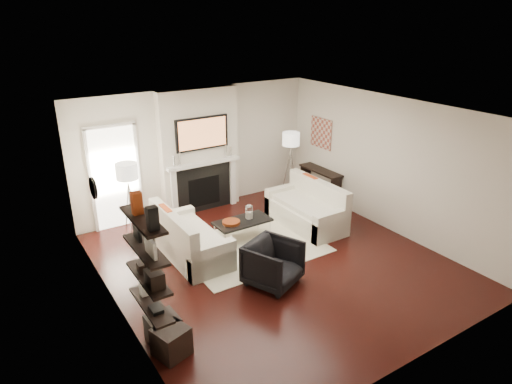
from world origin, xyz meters
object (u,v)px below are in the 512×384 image
loveseat_right_base (305,216)px  coffee_table (242,221)px  loveseat_left_base (192,246)px  armchair (273,262)px  lamp_right_shade (291,139)px  ottoman_near (163,330)px  lamp_left_shade (127,171)px

loveseat_right_base → coffee_table: size_ratio=1.64×
loveseat_left_base → loveseat_right_base: 2.56m
loveseat_left_base → armchair: bearing=-64.5°
lamp_right_shade → ottoman_near: lamp_right_shade is taller
armchair → ottoman_near: bearing=167.3°
loveseat_left_base → lamp_right_shade: 3.67m
loveseat_left_base → ottoman_near: 2.34m
loveseat_right_base → ottoman_near: loveseat_right_base is taller
armchair → ottoman_near: 2.11m
loveseat_right_base → coffee_table: 1.47m
loveseat_right_base → armchair: bearing=-141.5°
loveseat_left_base → lamp_left_shade: size_ratio=4.50×
coffee_table → lamp_left_shade: bearing=149.1°
lamp_left_shade → ottoman_near: 3.36m
ottoman_near → coffee_table: bearing=38.9°
loveseat_right_base → armchair: size_ratio=2.22×
coffee_table → lamp_right_shade: bearing=31.4°
ottoman_near → lamp_left_shade: bearing=78.5°
loveseat_right_base → coffee_table: (-1.45, 0.13, 0.19)m
lamp_left_shade → lamp_right_shade: same height
lamp_left_shade → ottoman_near: bearing=-101.5°
loveseat_left_base → loveseat_right_base: same height
lamp_right_shade → loveseat_right_base: bearing=-114.3°
loveseat_left_base → lamp_left_shade: lamp_left_shade is taller
coffee_table → ottoman_near: 3.14m
armchair → lamp_right_shade: 3.91m
loveseat_right_base → coffee_table: same height
armchair → loveseat_left_base: bearing=92.1°
loveseat_left_base → coffee_table: size_ratio=1.64×
loveseat_right_base → lamp_left_shade: 3.70m
coffee_table → armchair: size_ratio=1.36×
lamp_left_shade → lamp_right_shade: size_ratio=1.00×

